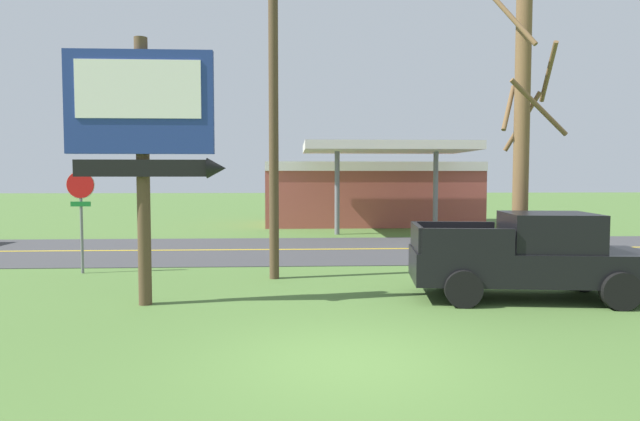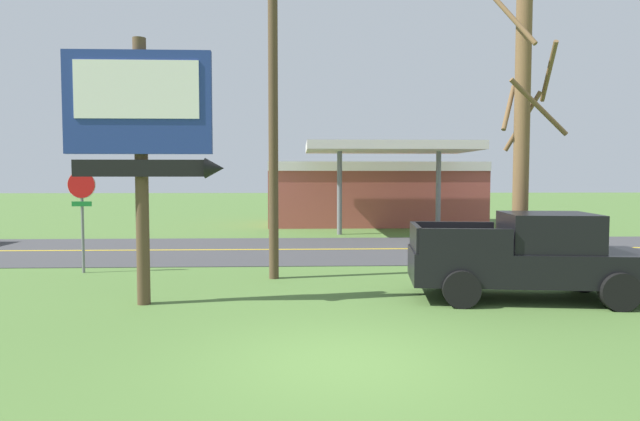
{
  "view_description": "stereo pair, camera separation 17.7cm",
  "coord_description": "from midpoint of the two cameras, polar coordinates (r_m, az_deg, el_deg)",
  "views": [
    {
      "loc": [
        -0.81,
        -8.15,
        2.77
      ],
      "look_at": [
        0.0,
        8.0,
        1.8
      ],
      "focal_mm": 31.4,
      "sensor_mm": 36.0,
      "label": 1
    },
    {
      "loc": [
        -0.64,
        -8.15,
        2.77
      ],
      "look_at": [
        0.0,
        8.0,
        1.8
      ],
      "focal_mm": 31.4,
      "sensor_mm": 36.0,
      "label": 2
    }
  ],
  "objects": [
    {
      "name": "gas_station",
      "position": [
        32.79,
        4.99,
        1.97
      ],
      "size": [
        12.0,
        11.5,
        4.4
      ],
      "color": "#A84C42",
      "rests_on": "ground"
    },
    {
      "name": "utility_pole",
      "position": [
        15.34,
        -5.1,
        11.33
      ],
      "size": [
        1.6,
        0.26,
        9.24
      ],
      "color": "brown",
      "rests_on": "ground"
    },
    {
      "name": "pickup_black_parked_on_lawn",
      "position": [
        13.56,
        20.33,
        -4.44
      ],
      "size": [
        5.4,
        2.72,
        1.96
      ],
      "color": "black",
      "rests_on": "ground"
    },
    {
      "name": "road_asphalt",
      "position": [
        21.34,
        -0.92,
        -4.0
      ],
      "size": [
        140.0,
        8.0,
        0.02
      ],
      "primitive_type": "cube",
      "color": "#3D3D3F",
      "rests_on": "ground"
    },
    {
      "name": "ground_plane",
      "position": [
        8.64,
        2.16,
        -15.26
      ],
      "size": [
        180.0,
        180.0,
        0.0
      ],
      "primitive_type": "plane",
      "color": "#4C7033"
    },
    {
      "name": "bare_tree",
      "position": [
        15.51,
        19.58,
        7.19
      ],
      "size": [
        1.85,
        1.58,
        7.5
      ],
      "color": "brown",
      "rests_on": "ground"
    },
    {
      "name": "road_centre_line",
      "position": [
        21.34,
        -0.92,
        -3.97
      ],
      "size": [
        126.0,
        0.2,
        0.01
      ],
      "primitive_type": "cube",
      "color": "gold",
      "rests_on": "road_asphalt"
    },
    {
      "name": "motel_sign",
      "position": [
        12.51,
        -17.92,
        8.15
      ],
      "size": [
        3.33,
        0.54,
        5.72
      ],
      "color": "brown",
      "rests_on": "ground"
    },
    {
      "name": "stop_sign",
      "position": [
        17.41,
        -23.46,
        0.7
      ],
      "size": [
        0.8,
        0.08,
        2.95
      ],
      "color": "slate",
      "rests_on": "ground"
    }
  ]
}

